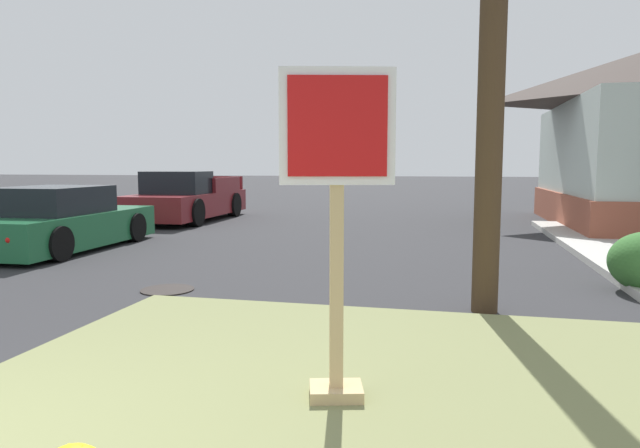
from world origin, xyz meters
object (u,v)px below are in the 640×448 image
at_px(manhole_cover, 167,290).
at_px(pickup_truck_maroon, 187,200).
at_px(stop_sign, 337,240).
at_px(parked_sedan_green, 59,222).

distance_m(manhole_cover, pickup_truck_maroon, 9.53).
distance_m(stop_sign, parked_sedan_green, 8.94).
xyz_separation_m(manhole_cover, parked_sedan_green, (-3.82, 2.81, 0.53)).
distance_m(stop_sign, pickup_truck_maroon, 13.58).
xyz_separation_m(manhole_cover, pickup_truck_maroon, (-3.98, 8.64, 0.61)).
bearing_deg(stop_sign, parked_sedan_green, 138.93).
relative_size(manhole_cover, parked_sedan_green, 0.17).
height_order(manhole_cover, parked_sedan_green, parked_sedan_green).
relative_size(parked_sedan_green, pickup_truck_maroon, 0.83).
xyz_separation_m(stop_sign, pickup_truck_maroon, (-6.88, 11.69, -0.55)).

